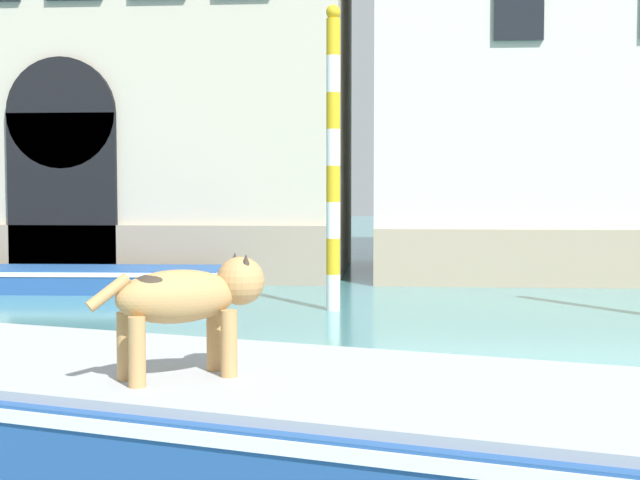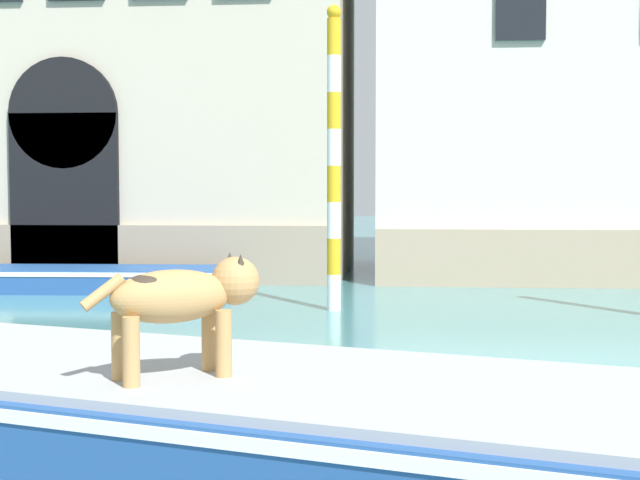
{
  "view_description": "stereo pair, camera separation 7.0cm",
  "coord_description": "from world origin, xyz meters",
  "px_view_note": "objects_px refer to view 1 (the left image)",
  "views": [
    {
      "loc": [
        4.1,
        0.74,
        1.89
      ],
      "look_at": [
        3.19,
        12.43,
        1.2
      ],
      "focal_mm": 50.0,
      "sensor_mm": 36.0,
      "label": 1
    },
    {
      "loc": [
        4.17,
        0.74,
        1.89
      ],
      "look_at": [
        3.19,
        12.43,
        1.2
      ],
      "focal_mm": 50.0,
      "sensor_mm": 36.0,
      "label": 2
    }
  ],
  "objects_px": {
    "dog_on_deck": "(190,298)",
    "boat_moored_near_palazzo": "(55,278)",
    "mooring_pole_0": "(333,158)",
    "boat_foreground": "(91,399)"
  },
  "relations": [
    {
      "from": "dog_on_deck",
      "to": "boat_moored_near_palazzo",
      "type": "xyz_separation_m",
      "value": [
        -4.82,
        10.18,
        -0.95
      ]
    },
    {
      "from": "boat_moored_near_palazzo",
      "to": "dog_on_deck",
      "type": "bearing_deg",
      "value": -66.82
    },
    {
      "from": "boat_foreground",
      "to": "boat_moored_near_palazzo",
      "type": "relative_size",
      "value": 1.47
    },
    {
      "from": "boat_foreground",
      "to": "mooring_pole_0",
      "type": "distance_m",
      "value": 7.73
    },
    {
      "from": "mooring_pole_0",
      "to": "boat_moored_near_palazzo",
      "type": "bearing_deg",
      "value": 157.1
    },
    {
      "from": "dog_on_deck",
      "to": "mooring_pole_0",
      "type": "height_order",
      "value": "mooring_pole_0"
    },
    {
      "from": "dog_on_deck",
      "to": "boat_foreground",
      "type": "bearing_deg",
      "value": 111.6
    },
    {
      "from": "dog_on_deck",
      "to": "boat_moored_near_palazzo",
      "type": "distance_m",
      "value": 11.3
    },
    {
      "from": "boat_moored_near_palazzo",
      "to": "mooring_pole_0",
      "type": "distance_m",
      "value": 6.08
    },
    {
      "from": "boat_foreground",
      "to": "mooring_pole_0",
      "type": "bearing_deg",
      "value": 96.84
    }
  ]
}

